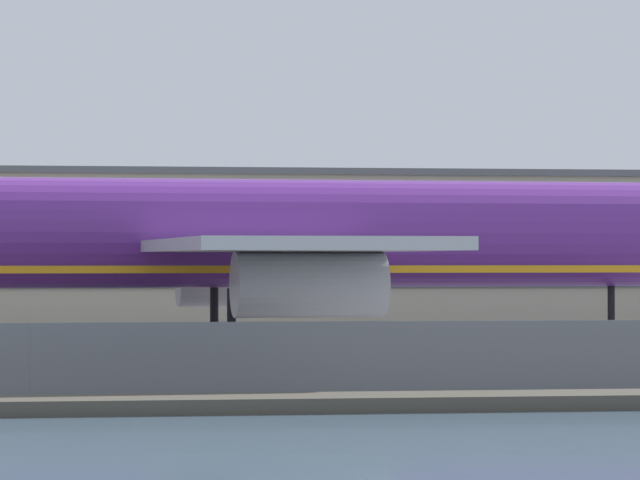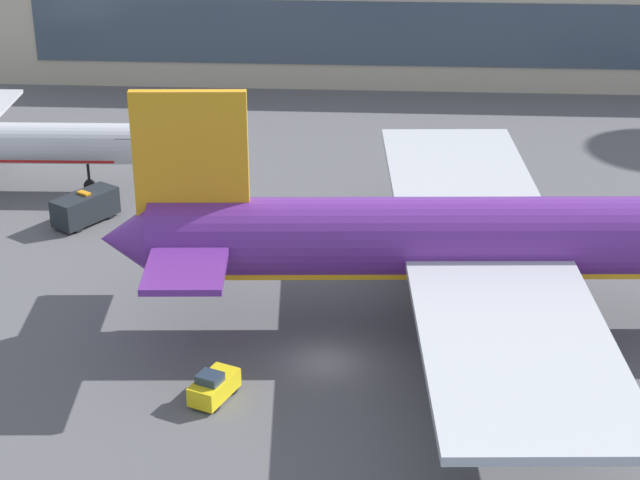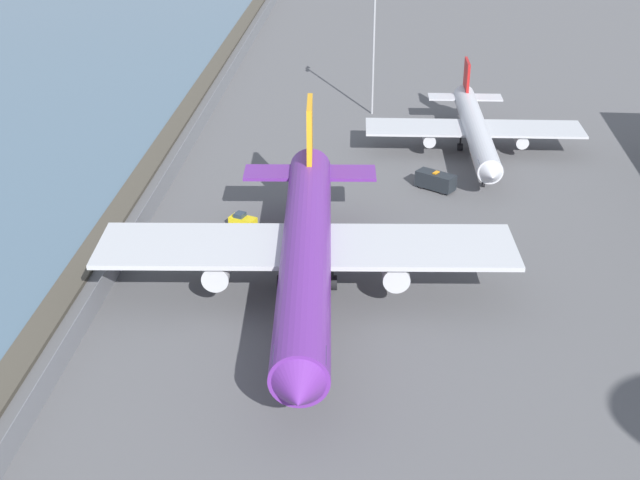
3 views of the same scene
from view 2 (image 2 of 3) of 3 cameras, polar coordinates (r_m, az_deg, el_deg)
name	(u,v)px [view 2 (image 2 of 3)]	position (r m, az deg, el deg)	size (l,w,h in m)	color
ground_plane	(325,362)	(63.28, 0.29, -6.50)	(500.00, 500.00, 0.00)	#565659
cargo_jet_purple	(510,241)	(65.30, 10.08, -0.05)	(50.79, 43.41, 15.37)	#602889
baggage_tug	(214,387)	(59.75, -5.69, -7.78)	(2.70, 3.57, 1.80)	yellow
ops_van	(87,206)	(83.01, -12.34, 1.77)	(4.61, 5.50, 2.48)	#1E2328
terminal_building	(535,18)	(123.33, 11.41, 11.54)	(116.98, 19.85, 11.60)	#BCB299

